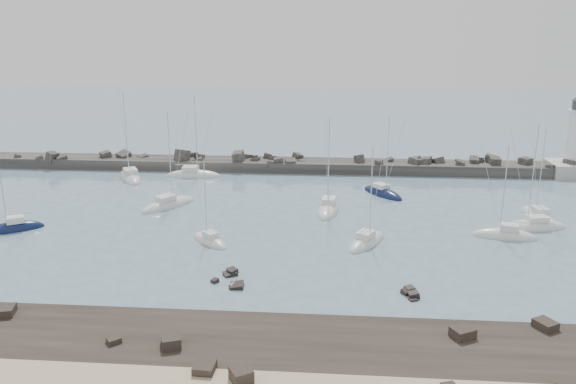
% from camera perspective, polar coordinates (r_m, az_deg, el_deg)
% --- Properties ---
extents(ground, '(400.00, 400.00, 0.00)m').
position_cam_1_polar(ground, '(64.67, -1.04, -5.72)').
color(ground, slate).
rests_on(ground, ground).
extents(rock_shelf, '(140.00, 12.22, 1.95)m').
position_cam_1_polar(rock_shelf, '(45.08, -3.84, -16.01)').
color(rock_shelf, black).
rests_on(rock_shelf, ground).
extents(rock_cluster_near, '(3.59, 4.58, 1.16)m').
position_cam_1_polar(rock_cluster_near, '(56.86, -5.63, -8.84)').
color(rock_cluster_near, black).
rests_on(rock_cluster_near, ground).
extents(rock_cluster_far, '(1.83, 3.11, 1.12)m').
position_cam_1_polar(rock_cluster_far, '(54.99, 12.27, -10.08)').
color(rock_cluster_far, black).
rests_on(rock_cluster_far, ground).
extents(breakwater, '(115.00, 6.65, 5.32)m').
position_cam_1_polar(breakwater, '(101.49, -3.16, 2.48)').
color(breakwater, '#302D2A').
rests_on(breakwater, ground).
extents(lighthouse, '(7.00, 7.00, 14.60)m').
position_cam_1_polar(lighthouse, '(108.11, 26.82, 3.12)').
color(lighthouse, '#A6A6A1').
rests_on(lighthouse, ground).
extents(sailboat_0, '(7.60, 10.19, 15.71)m').
position_cam_1_polar(sailboat_0, '(98.66, -15.72, 1.41)').
color(sailboat_0, silver).
rests_on(sailboat_0, ground).
extents(sailboat_1, '(7.35, 5.82, 11.82)m').
position_cam_1_polar(sailboat_1, '(78.18, -26.12, -3.41)').
color(sailboat_1, '#0E193D').
rests_on(sailboat_1, ground).
extents(sailboat_2, '(7.57, 9.11, 14.41)m').
position_cam_1_polar(sailboat_2, '(81.61, -12.06, -1.33)').
color(sailboat_2, silver).
rests_on(sailboat_2, ground).
extents(sailboat_3, '(9.55, 3.21, 14.94)m').
position_cam_1_polar(sailboat_3, '(97.74, -9.59, 1.65)').
color(sailboat_3, silver).
rests_on(sailboat_3, ground).
extents(sailboat_4, '(5.90, 6.00, 10.30)m').
position_cam_1_polar(sailboat_4, '(66.99, -7.98, -4.97)').
color(sailboat_4, silver).
rests_on(sailboat_4, ground).
extents(sailboat_5, '(3.84, 9.17, 14.17)m').
position_cam_1_polar(sailboat_5, '(77.99, 4.13, -1.81)').
color(sailboat_5, silver).
rests_on(sailboat_5, ground).
extents(sailboat_6, '(5.87, 7.92, 12.36)m').
position_cam_1_polar(sailboat_6, '(66.55, 8.00, -5.11)').
color(sailboat_6, silver).
rests_on(sailboat_6, ground).
extents(sailboat_7, '(6.90, 8.20, 13.11)m').
position_cam_1_polar(sailboat_7, '(86.79, 9.58, -0.17)').
color(sailboat_7, '#0E193D').
rests_on(sailboat_7, ground).
extents(sailboat_8, '(7.84, 3.55, 12.19)m').
position_cam_1_polar(sailboat_8, '(72.73, 21.16, -4.21)').
color(sailboat_8, silver).
rests_on(sailboat_8, ground).
extents(sailboat_9, '(3.82, 8.39, 12.82)m').
position_cam_1_polar(sailboat_9, '(82.04, 24.06, -2.31)').
color(sailboat_9, silver).
rests_on(sailboat_9, ground).
extents(sailboat_10, '(9.35, 4.31, 14.18)m').
position_cam_1_polar(sailboat_10, '(77.35, 23.55, -3.31)').
color(sailboat_10, silver).
rests_on(sailboat_10, ground).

